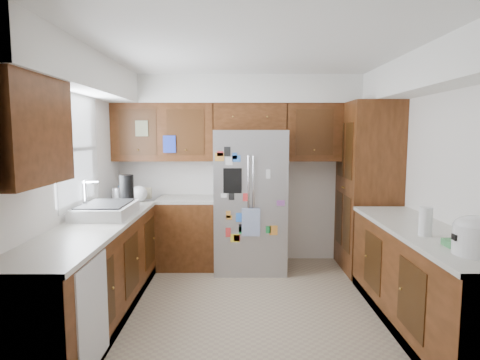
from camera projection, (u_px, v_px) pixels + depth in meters
name	position (u px, v px, depth m)	size (l,w,h in m)	color
floor	(253.00, 307.00, 4.09)	(3.60, 3.60, 0.00)	tan
room_shell	(242.00, 127.00, 4.24)	(3.64, 3.24, 2.52)	white
left_counter_run	(119.00, 265.00, 4.06)	(1.36, 3.20, 0.92)	#3C1F0B
right_counter_run	(423.00, 284.00, 3.57)	(0.63, 2.25, 0.92)	#3C1F0B
pantry	(367.00, 187.00, 5.11)	(0.60, 0.90, 2.15)	#3C1F0B
fridge	(250.00, 200.00, 5.18)	(0.90, 0.79, 1.80)	gray
bridge_cabinet	(250.00, 117.00, 5.29)	(0.96, 0.34, 0.35)	#3C1F0B
fridge_top_items	(242.00, 94.00, 5.22)	(0.60, 0.29, 0.28)	blue
sink_assembly	(106.00, 210.00, 4.07)	(0.52, 0.70, 0.37)	silver
left_counter_clutter	(130.00, 193.00, 4.77)	(0.40, 0.84, 0.38)	black
rice_cooker	(477.00, 235.00, 2.76)	(0.32, 0.31, 0.27)	white
paper_towel	(426.00, 222.00, 3.28)	(0.11, 0.11, 0.24)	white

